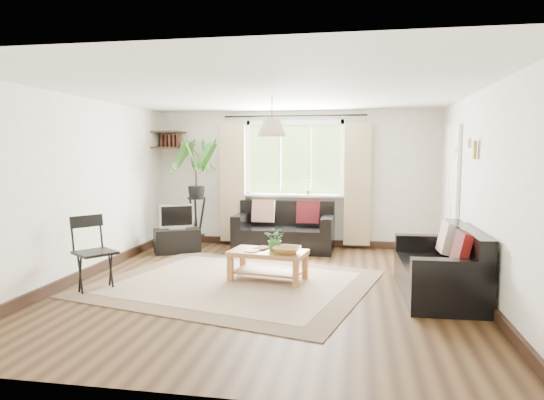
% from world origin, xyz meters
% --- Properties ---
extents(floor, '(5.50, 5.50, 0.00)m').
position_xyz_m(floor, '(0.00, 0.00, 0.00)').
color(floor, black).
rests_on(floor, ground).
extents(ceiling, '(5.50, 5.50, 0.00)m').
position_xyz_m(ceiling, '(0.00, 0.00, 2.40)').
color(ceiling, white).
rests_on(ceiling, floor).
extents(wall_back, '(5.00, 0.02, 2.40)m').
position_xyz_m(wall_back, '(0.00, 2.75, 1.20)').
color(wall_back, beige).
rests_on(wall_back, floor).
extents(wall_front, '(5.00, 0.02, 2.40)m').
position_xyz_m(wall_front, '(0.00, -2.75, 1.20)').
color(wall_front, beige).
rests_on(wall_front, floor).
extents(wall_left, '(0.02, 5.50, 2.40)m').
position_xyz_m(wall_left, '(-2.50, 0.00, 1.20)').
color(wall_left, beige).
rests_on(wall_left, floor).
extents(wall_right, '(0.02, 5.50, 2.40)m').
position_xyz_m(wall_right, '(2.50, 0.00, 1.20)').
color(wall_right, beige).
rests_on(wall_right, floor).
extents(rug, '(3.88, 3.54, 0.02)m').
position_xyz_m(rug, '(-0.44, 0.08, 0.01)').
color(rug, beige).
rests_on(rug, floor).
extents(window, '(2.50, 0.16, 2.16)m').
position_xyz_m(window, '(0.00, 2.71, 1.55)').
color(window, white).
rests_on(window, wall_back).
extents(door, '(0.06, 0.96, 2.06)m').
position_xyz_m(door, '(2.47, 1.70, 1.00)').
color(door, silver).
rests_on(door, wall_right).
extents(corner_shelf, '(0.50, 0.50, 0.34)m').
position_xyz_m(corner_shelf, '(-2.25, 2.50, 1.89)').
color(corner_shelf, black).
rests_on(corner_shelf, wall_back).
extents(pendant_lamp, '(0.36, 0.36, 0.54)m').
position_xyz_m(pendant_lamp, '(0.00, 0.40, 2.05)').
color(pendant_lamp, beige).
rests_on(pendant_lamp, ceiling).
extents(wall_sconce, '(0.12, 0.12, 0.28)m').
position_xyz_m(wall_sconce, '(2.43, 0.30, 1.74)').
color(wall_sconce, beige).
rests_on(wall_sconce, wall_right).
extents(sofa_back, '(1.68, 0.86, 0.78)m').
position_xyz_m(sofa_back, '(-0.12, 2.27, 0.39)').
color(sofa_back, black).
rests_on(sofa_back, floor).
extents(sofa_right, '(1.65, 0.86, 0.77)m').
position_xyz_m(sofa_right, '(2.03, -0.03, 0.38)').
color(sofa_right, black).
rests_on(sofa_right, floor).
extents(coffee_table, '(1.05, 0.68, 0.40)m').
position_xyz_m(coffee_table, '(-0.03, 0.28, 0.20)').
color(coffee_table, brown).
rests_on(coffee_table, floor).
extents(table_plant, '(0.32, 0.29, 0.31)m').
position_xyz_m(table_plant, '(0.06, 0.31, 0.55)').
color(table_plant, '#2F6829').
rests_on(table_plant, coffee_table).
extents(bowl, '(0.39, 0.39, 0.09)m').
position_xyz_m(bowl, '(0.24, 0.15, 0.44)').
color(bowl, olive).
rests_on(bowl, coffee_table).
extents(book_a, '(0.19, 0.23, 0.02)m').
position_xyz_m(book_a, '(-0.29, 0.23, 0.41)').
color(book_a, white).
rests_on(book_a, coffee_table).
extents(book_b, '(0.24, 0.27, 0.02)m').
position_xyz_m(book_b, '(-0.21, 0.41, 0.41)').
color(book_b, brown).
rests_on(book_b, coffee_table).
extents(tv_stand, '(0.84, 0.72, 0.40)m').
position_xyz_m(tv_stand, '(-1.86, 1.80, 0.20)').
color(tv_stand, black).
rests_on(tv_stand, floor).
extents(tv, '(0.59, 0.44, 0.43)m').
position_xyz_m(tv, '(-1.86, 1.80, 0.61)').
color(tv, '#A5A5AA').
rests_on(tv, tv_stand).
extents(palm_stand, '(0.79, 0.79, 1.90)m').
position_xyz_m(palm_stand, '(-1.69, 2.32, 0.95)').
color(palm_stand, black).
rests_on(palm_stand, floor).
extents(folding_chair, '(0.65, 0.65, 0.90)m').
position_xyz_m(folding_chair, '(-2.00, -0.51, 0.45)').
color(folding_chair, black).
rests_on(folding_chair, floor).
extents(sill_plant, '(0.14, 0.10, 0.27)m').
position_xyz_m(sill_plant, '(0.25, 2.63, 1.06)').
color(sill_plant, '#2D6023').
rests_on(sill_plant, window).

